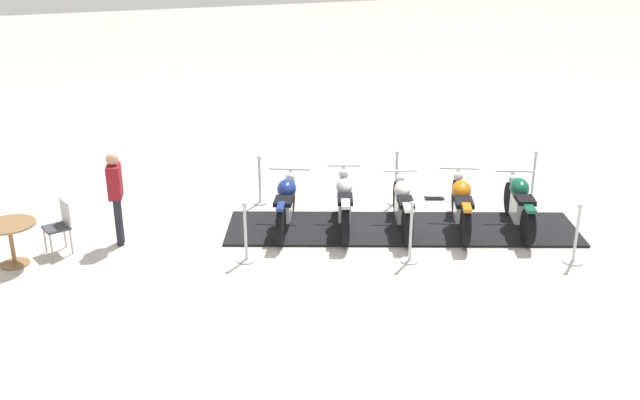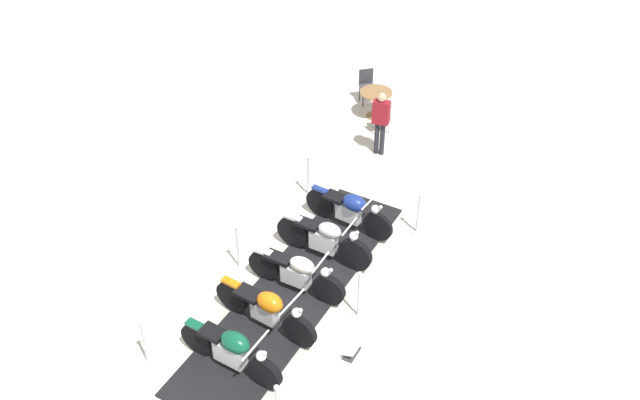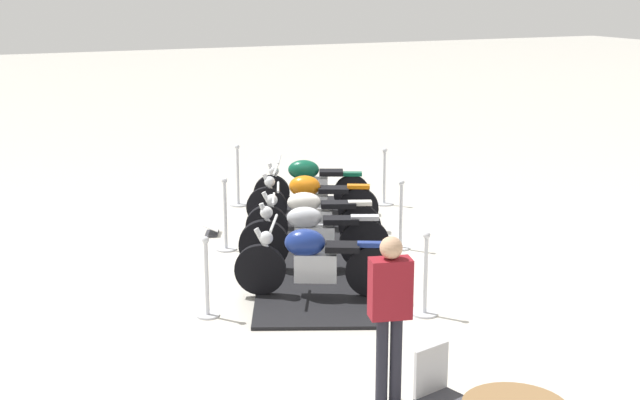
% 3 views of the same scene
% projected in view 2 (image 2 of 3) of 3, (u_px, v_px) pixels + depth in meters
% --- Properties ---
extents(ground_plane, '(80.00, 80.00, 0.00)m').
position_uv_depth(ground_plane, '(296.00, 291.00, 13.31)').
color(ground_plane, beige).
extents(display_platform, '(4.00, 6.63, 0.04)m').
position_uv_depth(display_platform, '(296.00, 290.00, 13.30)').
color(display_platform, black).
rests_on(display_platform, ground_plane).
extents(motorcycle_forest, '(1.93, 1.07, 0.95)m').
position_uv_depth(motorcycle_forest, '(231.00, 350.00, 11.49)').
color(motorcycle_forest, black).
rests_on(motorcycle_forest, display_platform).
extents(motorcycle_copper, '(2.01, 1.16, 0.99)m').
position_uv_depth(motorcycle_copper, '(266.00, 309.00, 12.23)').
color(motorcycle_copper, black).
rests_on(motorcycle_copper, display_platform).
extents(motorcycle_cream, '(1.98, 0.95, 0.96)m').
position_uv_depth(motorcycle_cream, '(297.00, 273.00, 13.00)').
color(motorcycle_cream, black).
rests_on(motorcycle_cream, display_platform).
extents(motorcycle_chrome, '(2.03, 0.99, 1.05)m').
position_uv_depth(motorcycle_chrome, '(325.00, 239.00, 13.72)').
color(motorcycle_chrome, black).
rests_on(motorcycle_chrome, display_platform).
extents(motorcycle_navy, '(1.93, 1.13, 0.99)m').
position_uv_depth(motorcycle_navy, '(350.00, 209.00, 14.44)').
color(motorcycle_navy, black).
rests_on(motorcycle_navy, display_platform).
extents(stanchion_left_front, '(0.35, 0.35, 1.06)m').
position_uv_depth(stanchion_left_front, '(146.00, 351.00, 11.74)').
color(stanchion_left_front, silver).
rests_on(stanchion_left_front, ground_plane).
extents(stanchion_right_rear, '(0.29, 0.29, 1.03)m').
position_uv_depth(stanchion_right_rear, '(418.00, 219.00, 14.47)').
color(stanchion_right_rear, silver).
rests_on(stanchion_right_rear, ground_plane).
extents(stanchion_right_mid, '(0.33, 0.33, 1.14)m').
position_uv_depth(stanchion_right_mid, '(359.00, 302.00, 12.56)').
color(stanchion_right_mid, silver).
rests_on(stanchion_right_mid, ground_plane).
extents(stanchion_left_mid, '(0.30, 0.30, 1.10)m').
position_uv_depth(stanchion_left_mid, '(238.00, 253.00, 13.60)').
color(stanchion_left_mid, silver).
rests_on(stanchion_left_mid, ground_plane).
extents(stanchion_left_rear, '(0.33, 0.33, 1.07)m').
position_uv_depth(stanchion_left_rear, '(308.00, 182.00, 15.53)').
color(stanchion_left_rear, silver).
rests_on(stanchion_left_rear, ground_plane).
extents(info_placard, '(0.36, 0.45, 0.19)m').
position_uv_depth(info_placard, '(352.00, 351.00, 12.05)').
color(info_placard, '#333338').
rests_on(info_placard, ground_plane).
extents(cafe_table, '(0.86, 0.86, 0.75)m').
position_uv_depth(cafe_table, '(376.00, 98.00, 18.12)').
color(cafe_table, olive).
rests_on(cafe_table, ground_plane).
extents(cafe_chair_near_table, '(0.51, 0.51, 0.94)m').
position_uv_depth(cafe_chair_near_table, '(367.00, 84.00, 18.76)').
color(cafe_chair_near_table, '#2D2D33').
rests_on(cafe_chair_near_table, ground_plane).
extents(cafe_chair_across_table, '(0.49, 0.49, 0.94)m').
position_uv_depth(cafe_chair_across_table, '(382.00, 114.00, 17.50)').
color(cafe_chair_across_table, '#B7B7BC').
rests_on(cafe_chair_across_table, ground_plane).
extents(bystander_person, '(0.44, 0.31, 1.70)m').
position_uv_depth(bystander_person, '(381.00, 118.00, 16.44)').
color(bystander_person, '#23232D').
rests_on(bystander_person, ground_plane).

